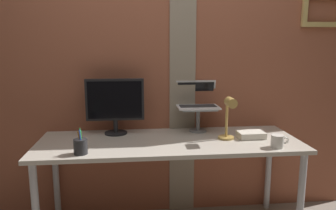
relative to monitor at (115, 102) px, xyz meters
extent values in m
cube|color=#9E563D|center=(0.41, 0.18, 0.31)|extent=(3.31, 0.12, 2.63)
cube|color=gray|center=(0.55, 0.12, 0.31)|extent=(0.22, 0.01, 2.63)
cube|color=tan|center=(1.72, 0.10, 0.61)|extent=(0.35, 0.03, 0.04)
cube|color=tan|center=(1.57, 0.10, 0.72)|extent=(0.04, 0.03, 0.18)
cube|color=beige|center=(0.41, -0.23, -0.27)|extent=(1.95, 0.69, 0.03)
cylinder|color=#B2B2B7|center=(1.32, -0.51, -0.64)|extent=(0.05, 0.05, 0.72)
cylinder|color=#B2B2B7|center=(-0.51, 0.06, -0.64)|extent=(0.05, 0.05, 0.72)
cylinder|color=#B2B2B7|center=(1.32, 0.06, -0.64)|extent=(0.05, 0.05, 0.72)
cylinder|color=black|center=(0.00, 0.00, -0.25)|extent=(0.18, 0.18, 0.01)
cylinder|color=black|center=(0.00, 0.00, -0.19)|extent=(0.04, 0.04, 0.10)
cube|color=black|center=(0.00, 0.00, 0.02)|extent=(0.46, 0.04, 0.33)
cube|color=black|center=(0.00, -0.02, 0.02)|extent=(0.42, 0.00, 0.29)
cylinder|color=gray|center=(0.67, 0.00, -0.25)|extent=(0.14, 0.14, 0.01)
cylinder|color=gray|center=(0.67, 0.00, -0.16)|extent=(0.03, 0.03, 0.18)
cube|color=gray|center=(0.67, 0.00, -0.06)|extent=(0.28, 0.22, 0.01)
cube|color=white|center=(0.67, 0.00, -0.05)|extent=(0.34, 0.21, 0.01)
cube|color=#2D2D30|center=(0.67, 0.02, -0.05)|extent=(0.30, 0.12, 0.00)
cube|color=white|center=(0.67, 0.13, 0.05)|extent=(0.34, 0.05, 0.20)
cube|color=black|center=(0.67, 0.13, 0.05)|extent=(0.31, 0.04, 0.17)
cylinder|color=tan|center=(0.84, -0.23, -0.25)|extent=(0.12, 0.12, 0.02)
cylinder|color=tan|center=(0.84, -0.23, -0.09)|extent=(0.02, 0.02, 0.30)
cylinder|color=tan|center=(0.84, -0.32, 0.04)|extent=(0.07, 0.11, 0.07)
cylinder|color=#262628|center=(-0.20, -0.47, -0.21)|extent=(0.09, 0.09, 0.10)
cylinder|color=orange|center=(-0.21, -0.46, -0.18)|extent=(0.03, 0.02, 0.14)
cylinder|color=blue|center=(-0.20, -0.49, -0.17)|extent=(0.02, 0.01, 0.16)
cylinder|color=green|center=(-0.20, -0.47, -0.17)|extent=(0.02, 0.03, 0.15)
cylinder|color=green|center=(-0.20, -0.47, -0.16)|extent=(0.01, 0.02, 0.16)
cylinder|color=silver|center=(1.14, -0.47, -0.21)|extent=(0.09, 0.09, 0.09)
torus|color=silver|center=(1.19, -0.47, -0.21)|extent=(0.05, 0.01, 0.05)
cube|color=silver|center=(1.04, -0.23, -0.23)|extent=(0.20, 0.15, 0.05)
camera|label=1|loc=(0.15, -2.58, 0.46)|focal=35.21mm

